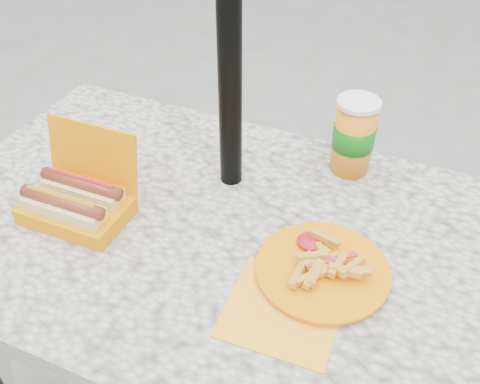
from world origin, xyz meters
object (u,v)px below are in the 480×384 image
at_px(umbrella_pole, 229,35).
at_px(hotdog_box, 77,201).
at_px(fries_plate, 319,272).
at_px(soda_cup, 354,136).

bearing_deg(umbrella_pole, hotdog_box, -134.80).
xyz_separation_m(fries_plate, soda_cup, (-0.04, 0.36, 0.08)).
xyz_separation_m(umbrella_pole, soda_cup, (0.24, 0.15, -0.26)).
height_order(hotdog_box, fries_plate, hotdog_box).
xyz_separation_m(umbrella_pole, fries_plate, (0.28, -0.21, -0.34)).
relative_size(umbrella_pole, soda_cup, 12.01).
distance_m(hotdog_box, fries_plate, 0.52).
distance_m(umbrella_pole, hotdog_box, 0.47).
xyz_separation_m(hotdog_box, fries_plate, (0.52, 0.04, -0.03)).
bearing_deg(umbrella_pole, fries_plate, -36.88).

